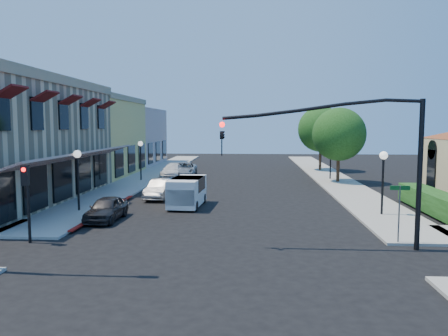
# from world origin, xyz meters

# --- Properties ---
(ground) EXTENTS (120.00, 120.00, 0.00)m
(ground) POSITION_xyz_m (0.00, 0.00, 0.00)
(ground) COLOR black
(ground) RESTS_ON ground
(sidewalk_left) EXTENTS (3.50, 50.00, 0.12)m
(sidewalk_left) POSITION_xyz_m (-8.75, 27.00, 0.06)
(sidewalk_left) COLOR #99968B
(sidewalk_left) RESTS_ON ground
(sidewalk_right) EXTENTS (3.50, 50.00, 0.12)m
(sidewalk_right) POSITION_xyz_m (8.75, 27.00, 0.06)
(sidewalk_right) COLOR #99968B
(sidewalk_right) RESTS_ON ground
(curb_red_strip) EXTENTS (0.25, 10.00, 0.06)m
(curb_red_strip) POSITION_xyz_m (-6.90, 8.00, 0.00)
(curb_red_strip) COLOR maroon
(curb_red_strip) RESTS_ON ground
(yellow_stucco_building) EXTENTS (10.00, 12.00, 7.60)m
(yellow_stucco_building) POSITION_xyz_m (-15.50, 26.00, 3.80)
(yellow_stucco_building) COLOR tan
(yellow_stucco_building) RESTS_ON ground
(pink_stucco_building) EXTENTS (10.00, 12.00, 7.00)m
(pink_stucco_building) POSITION_xyz_m (-15.50, 38.00, 3.50)
(pink_stucco_building) COLOR tan
(pink_stucco_building) RESTS_ON ground
(hedge) EXTENTS (1.40, 8.00, 1.10)m
(hedge) POSITION_xyz_m (11.70, 9.00, 0.00)
(hedge) COLOR #183D11
(hedge) RESTS_ON ground
(street_tree_a) EXTENTS (4.56, 4.56, 6.48)m
(street_tree_a) POSITION_xyz_m (8.80, 22.00, 4.19)
(street_tree_a) COLOR #342314
(street_tree_a) RESTS_ON ground
(street_tree_b) EXTENTS (4.94, 4.94, 7.02)m
(street_tree_b) POSITION_xyz_m (8.80, 32.00, 4.54)
(street_tree_b) COLOR #342314
(street_tree_b) RESTS_ON ground
(signal_mast_arm) EXTENTS (8.01, 0.39, 6.00)m
(signal_mast_arm) POSITION_xyz_m (5.86, 1.50, 4.09)
(signal_mast_arm) COLOR black
(signal_mast_arm) RESTS_ON ground
(secondary_signal) EXTENTS (0.28, 0.42, 3.32)m
(secondary_signal) POSITION_xyz_m (-8.00, 1.41, 2.32)
(secondary_signal) COLOR black
(secondary_signal) RESTS_ON ground
(street_name_sign) EXTENTS (0.80, 0.06, 2.50)m
(street_name_sign) POSITION_xyz_m (7.50, 2.20, 1.70)
(street_name_sign) COLOR #595B5E
(street_name_sign) RESTS_ON ground
(lamppost_left_near) EXTENTS (0.44, 0.44, 3.57)m
(lamppost_left_near) POSITION_xyz_m (-8.50, 8.00, 2.74)
(lamppost_left_near) COLOR black
(lamppost_left_near) RESTS_ON ground
(lamppost_left_far) EXTENTS (0.44, 0.44, 3.57)m
(lamppost_left_far) POSITION_xyz_m (-8.50, 22.00, 2.74)
(lamppost_left_far) COLOR black
(lamppost_left_far) RESTS_ON ground
(lamppost_right_near) EXTENTS (0.44, 0.44, 3.57)m
(lamppost_right_near) POSITION_xyz_m (8.50, 8.00, 2.74)
(lamppost_right_near) COLOR black
(lamppost_right_near) RESTS_ON ground
(lamppost_right_far) EXTENTS (0.44, 0.44, 3.57)m
(lamppost_right_far) POSITION_xyz_m (8.50, 24.00, 2.74)
(lamppost_right_far) COLOR black
(lamppost_right_far) RESTS_ON ground
(white_van) EXTENTS (1.96, 4.08, 1.77)m
(white_van) POSITION_xyz_m (-2.57, 10.13, 1.02)
(white_van) COLOR white
(white_van) RESTS_ON ground
(parked_car_a) EXTENTS (1.56, 3.70, 1.25)m
(parked_car_a) POSITION_xyz_m (-6.20, 6.00, 0.62)
(parked_car_a) COLOR black
(parked_car_a) RESTS_ON ground
(parked_car_b) EXTENTS (1.67, 4.05, 1.30)m
(parked_car_b) POSITION_xyz_m (-4.80, 13.00, 0.65)
(parked_car_b) COLOR #A6A8AB
(parked_car_b) RESTS_ON ground
(parked_car_c) EXTENTS (1.97, 4.43, 1.26)m
(parked_car_c) POSITION_xyz_m (-6.20, 25.00, 0.63)
(parked_car_c) COLOR white
(parked_car_c) RESTS_ON ground
(parked_car_d) EXTENTS (2.56, 5.03, 1.36)m
(parked_car_d) POSITION_xyz_m (-5.23, 26.00, 0.68)
(parked_car_d) COLOR #939698
(parked_car_d) RESTS_ON ground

